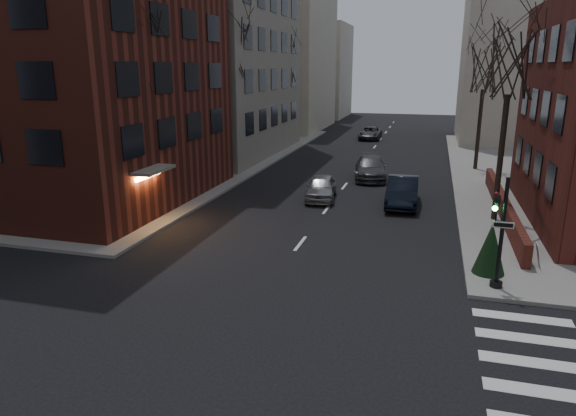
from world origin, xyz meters
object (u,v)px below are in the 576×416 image
object	(u,v)px
car_lane_far	(370,133)
car_lane_gray	(370,168)
streetlamp_near	(217,122)
tree_right_a	(511,61)
tree_left_c	(284,63)
evergreen_shrub	(490,248)
streetlamp_far	(295,102)
parked_sedan	(402,192)
tree_right_b	(485,69)
traffic_signal	(499,240)
sandwich_board	(533,254)
tree_left_b	(229,49)
tree_left_a	(138,51)
car_lane_silver	(321,187)

from	to	relation	value
car_lane_far	car_lane_gray	bearing A→B (deg)	-83.37
streetlamp_near	tree_right_a	bearing A→B (deg)	-13.24
tree_left_c	car_lane_gray	world-z (taller)	tree_left_c
evergreen_shrub	car_lane_gray	bearing A→B (deg)	111.30
car_lane_far	streetlamp_far	bearing A→B (deg)	-142.12
parked_sedan	tree_right_b	bearing A→B (deg)	66.62
traffic_signal	car_lane_far	size ratio (longest dim) A/B	0.83
streetlamp_near	car_lane_gray	bearing A→B (deg)	27.13
traffic_signal	car_lane_far	distance (m)	39.62
car_lane_gray	sandwich_board	bearing A→B (deg)	-69.47
tree_left_b	evergreen_shrub	xyz separation A→B (m)	(16.64, -15.73, -7.76)
tree_right_a	car_lane_gray	xyz separation A→B (m)	(-7.44, 8.90, -7.26)
tree_left_c	tree_right_b	size ratio (longest dim) A/B	1.06
streetlamp_far	car_lane_far	xyz separation A→B (m)	(7.06, 5.54, -3.56)
streetlamp_far	tree_left_a	bearing A→B (deg)	-91.23
traffic_signal	tree_right_a	distance (m)	10.92
traffic_signal	car_lane_silver	size ratio (longest dim) A/B	0.95
tree_left_c	tree_right_a	world-z (taller)	same
car_lane_gray	traffic_signal	bearing A→B (deg)	-77.51
tree_left_a	tree_right_b	size ratio (longest dim) A/B	1.12
traffic_signal	tree_left_b	distance (m)	24.87
tree_left_a	streetlamp_near	distance (m)	9.07
car_lane_far	car_lane_silver	bearing A→B (deg)	-89.55
tree_right_b	streetlamp_near	bearing A→B (deg)	-149.53
streetlamp_near	tree_left_c	bearing A→B (deg)	91.91
tree_left_c	car_lane_far	size ratio (longest dim) A/B	2.01
car_lane_far	sandwich_board	bearing A→B (deg)	-73.66
tree_right_a	parked_sedan	bearing A→B (deg)	157.16
tree_right_b	streetlamp_far	bearing A→B (deg)	149.53
tree_right_b	sandwich_board	size ratio (longest dim) A/B	9.87
tree_left_b	tree_right_a	size ratio (longest dim) A/B	1.11
evergreen_shrub	car_lane_silver	bearing A→B (deg)	131.01
tree_left_b	car_lane_far	distance (m)	24.30
traffic_signal	parked_sedan	world-z (taller)	traffic_signal
tree_left_c	streetlamp_far	world-z (taller)	tree_left_c
car_lane_silver	car_lane_far	size ratio (longest dim) A/B	0.87
parked_sedan	car_lane_silver	distance (m)	4.80
tree_left_c	car_lane_silver	distance (m)	22.57
car_lane_gray	sandwich_board	distance (m)	17.41
streetlamp_far	car_lane_far	distance (m)	9.66
parked_sedan	tree_right_a	bearing A→B (deg)	-24.38
car_lane_silver	tree_right_a	bearing A→B (deg)	-20.06
streetlamp_far	evergreen_shrub	world-z (taller)	streetlamp_far
tree_left_c	car_lane_silver	size ratio (longest dim) A/B	2.30
car_lane_gray	parked_sedan	bearing A→B (deg)	-76.66
tree_left_a	car_lane_gray	world-z (taller)	tree_left_a
tree_left_a	evergreen_shrub	distance (m)	18.56
streetlamp_near	car_lane_silver	bearing A→B (deg)	-13.66
car_lane_far	evergreen_shrub	distance (m)	38.34
tree_right_a	parked_sedan	xyz separation A→B (m)	(-4.80, 2.02, -7.21)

